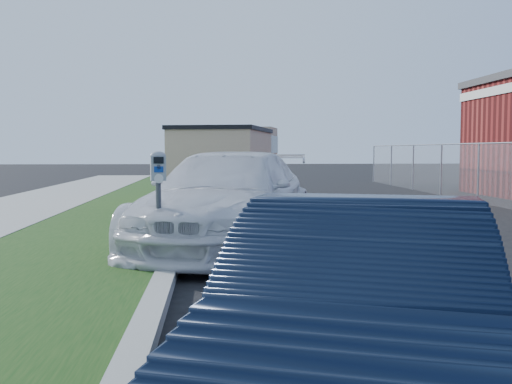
{
  "coord_description": "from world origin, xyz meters",
  "views": [
    {
      "loc": [
        -2.0,
        -7.63,
        1.61
      ],
      "look_at": [
        -1.4,
        1.0,
        1.0
      ],
      "focal_mm": 42.0,
      "sensor_mm": 36.0,
      "label": 1
    }
  ],
  "objects": [
    {
      "name": "white_wagon",
      "position": [
        -1.78,
        2.22,
        0.79
      ],
      "size": [
        3.6,
        5.84,
        1.58
      ],
      "primitive_type": "imported",
      "rotation": [
        0.0,
        0.0,
        -0.27
      ],
      "color": "silver",
      "rests_on": "ground"
    },
    {
      "name": "navy_sedan",
      "position": [
        -1.15,
        -4.27,
        0.66
      ],
      "size": [
        2.51,
        4.23,
        1.32
      ],
      "primitive_type": "imported",
      "rotation": [
        0.0,
        0.0,
        -0.3
      ],
      "color": "black",
      "rests_on": "ground"
    },
    {
      "name": "dump_truck",
      "position": [
        -1.51,
        10.23,
        1.31
      ],
      "size": [
        3.51,
        6.28,
        2.33
      ],
      "rotation": [
        0.0,
        0.0,
        -0.23
      ],
      "color": "black",
      "rests_on": "ground"
    },
    {
      "name": "ground",
      "position": [
        0.0,
        0.0,
        0.0
      ],
      "size": [
        120.0,
        120.0,
        0.0
      ],
      "primitive_type": "plane",
      "color": "black",
      "rests_on": "ground"
    },
    {
      "name": "parking_meter",
      "position": [
        -2.72,
        0.05,
        1.19
      ],
      "size": [
        0.22,
        0.17,
        1.46
      ],
      "rotation": [
        0.0,
        0.0,
        0.19
      ],
      "color": "#3F4247",
      "rests_on": "ground"
    }
  ]
}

